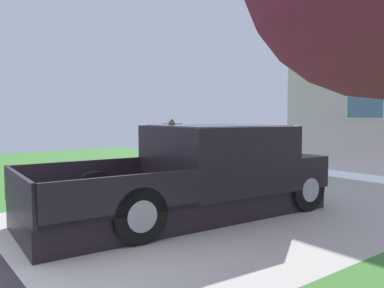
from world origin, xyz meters
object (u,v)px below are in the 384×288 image
Objects in this scene: person_with_hat at (172,155)px; pickup_truck at (206,173)px; wheeled_trash_bin at (262,152)px; handbag at (166,194)px.

pickup_truck is at bearing -22.39° from person_with_hat.
pickup_truck is at bearing -56.84° from wheeled_trash_bin.
person_with_hat reaches higher than handbag.
pickup_truck reaches higher than handbag.
pickup_truck is 1.43m from handbag.
pickup_truck is 5.16× the size of wheeled_trash_bin.
person_with_hat is at bearing 173.36° from pickup_truck.
handbag is 5.42m from wheeled_trash_bin.
person_with_hat is 0.85m from handbag.
pickup_truck is 12.78× the size of handbag.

